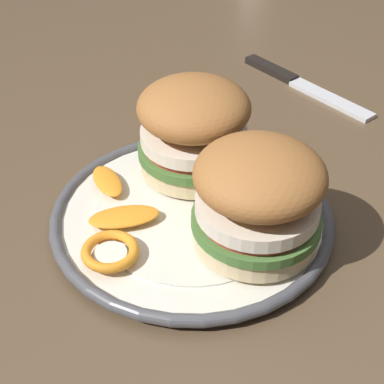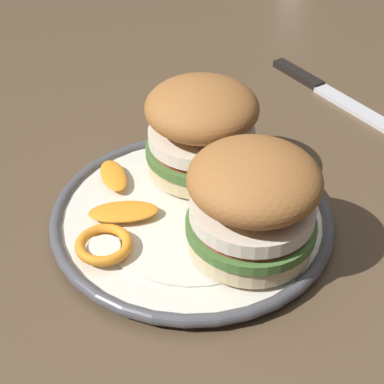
% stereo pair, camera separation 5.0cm
% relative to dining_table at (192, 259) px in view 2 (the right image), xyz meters
% --- Properties ---
extents(dining_table, '(1.49, 1.01, 0.73)m').
position_rel_dining_table_xyz_m(dining_table, '(0.00, 0.00, 0.00)').
color(dining_table, brown).
rests_on(dining_table, ground).
extents(dinner_plate, '(0.28, 0.28, 0.02)m').
position_rel_dining_table_xyz_m(dinner_plate, '(0.03, 0.01, 0.09)').
color(dinner_plate, silver).
rests_on(dinner_plate, dining_table).
extents(sandwich_half_left, '(0.16, 0.16, 0.10)m').
position_rel_dining_table_xyz_m(sandwich_half_left, '(-0.04, 0.00, 0.15)').
color(sandwich_half_left, beige).
rests_on(sandwich_half_left, dinner_plate).
extents(sandwich_half_right, '(0.15, 0.15, 0.10)m').
position_rel_dining_table_xyz_m(sandwich_half_right, '(0.06, 0.07, 0.15)').
color(sandwich_half_right, beige).
rests_on(sandwich_half_right, dinner_plate).
extents(orange_peel_curled, '(0.06, 0.06, 0.01)m').
position_rel_dining_table_xyz_m(orange_peel_curled, '(0.10, -0.06, 0.10)').
color(orange_peel_curled, orange).
rests_on(orange_peel_curled, dinner_plate).
extents(orange_peel_strip_long, '(0.05, 0.08, 0.01)m').
position_rel_dining_table_xyz_m(orange_peel_strip_long, '(0.05, -0.06, 0.10)').
color(orange_peel_strip_long, orange).
rests_on(orange_peel_strip_long, dinner_plate).
extents(orange_peel_strip_short, '(0.06, 0.05, 0.01)m').
position_rel_dining_table_xyz_m(orange_peel_strip_short, '(0.00, -0.09, 0.10)').
color(orange_peel_strip_short, orange).
rests_on(orange_peel_strip_short, dinner_plate).
extents(table_knife, '(0.16, 0.17, 0.01)m').
position_rel_dining_table_xyz_m(table_knife, '(-0.28, 0.11, 0.08)').
color(table_knife, silver).
rests_on(table_knife, dining_table).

